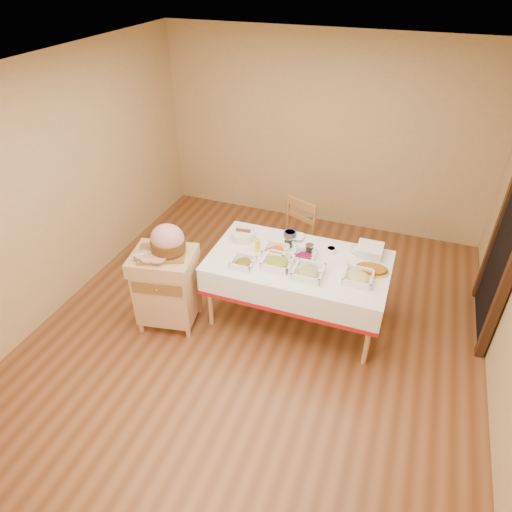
{
  "coord_description": "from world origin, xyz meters",
  "views": [
    {
      "loc": [
        1.2,
        -3.4,
        3.41
      ],
      "look_at": [
        -0.13,
        0.2,
        0.77
      ],
      "focal_mm": 32.0,
      "sensor_mm": 36.0,
      "label": 1
    }
  ],
  "objects_px": {
    "dining_table": "(298,273)",
    "butcher_cart": "(166,285)",
    "ham_on_board": "(167,242)",
    "mustard_bottle": "(257,245)",
    "dining_chair": "(291,242)",
    "preserve_jar_left": "(288,242)",
    "brass_platter": "(372,269)",
    "bread_basket": "(243,235)",
    "plate_stack": "(370,250)",
    "preserve_jar_right": "(309,250)"
  },
  "relations": [
    {
      "from": "preserve_jar_left",
      "to": "preserve_jar_right",
      "type": "bearing_deg",
      "value": -12.75
    },
    {
      "from": "ham_on_board",
      "to": "bread_basket",
      "type": "bearing_deg",
      "value": 51.76
    },
    {
      "from": "preserve_jar_left",
      "to": "plate_stack",
      "type": "bearing_deg",
      "value": 10.88
    },
    {
      "from": "dining_chair",
      "to": "plate_stack",
      "type": "height_order",
      "value": "dining_chair"
    },
    {
      "from": "ham_on_board",
      "to": "plate_stack",
      "type": "bearing_deg",
      "value": 24.84
    },
    {
      "from": "brass_platter",
      "to": "plate_stack",
      "type": "bearing_deg",
      "value": 102.78
    },
    {
      "from": "mustard_bottle",
      "to": "plate_stack",
      "type": "relative_size",
      "value": 0.66
    },
    {
      "from": "dining_chair",
      "to": "mustard_bottle",
      "type": "height_order",
      "value": "dining_chair"
    },
    {
      "from": "dining_table",
      "to": "bread_basket",
      "type": "bearing_deg",
      "value": 165.24
    },
    {
      "from": "dining_table",
      "to": "dining_chair",
      "type": "bearing_deg",
      "value": 111.74
    },
    {
      "from": "plate_stack",
      "to": "brass_platter",
      "type": "distance_m",
      "value": 0.3
    },
    {
      "from": "dining_table",
      "to": "butcher_cart",
      "type": "distance_m",
      "value": 1.37
    },
    {
      "from": "bread_basket",
      "to": "dining_table",
      "type": "bearing_deg",
      "value": -14.76
    },
    {
      "from": "dining_table",
      "to": "ham_on_board",
      "type": "relative_size",
      "value": 3.81
    },
    {
      "from": "preserve_jar_left",
      "to": "preserve_jar_right",
      "type": "xyz_separation_m",
      "value": [
        0.24,
        -0.05,
        -0.0
      ]
    },
    {
      "from": "dining_chair",
      "to": "preserve_jar_right",
      "type": "distance_m",
      "value": 0.68
    },
    {
      "from": "ham_on_board",
      "to": "mustard_bottle",
      "type": "bearing_deg",
      "value": 34.21
    },
    {
      "from": "plate_stack",
      "to": "butcher_cart",
      "type": "bearing_deg",
      "value": -154.78
    },
    {
      "from": "dining_table",
      "to": "plate_stack",
      "type": "distance_m",
      "value": 0.78
    },
    {
      "from": "brass_platter",
      "to": "preserve_jar_left",
      "type": "bearing_deg",
      "value": 171.29
    },
    {
      "from": "butcher_cart",
      "to": "brass_platter",
      "type": "bearing_deg",
      "value": 16.97
    },
    {
      "from": "dining_table",
      "to": "plate_stack",
      "type": "height_order",
      "value": "plate_stack"
    },
    {
      "from": "butcher_cart",
      "to": "preserve_jar_right",
      "type": "xyz_separation_m",
      "value": [
        1.32,
        0.68,
        0.31
      ]
    },
    {
      "from": "preserve_jar_left",
      "to": "brass_platter",
      "type": "bearing_deg",
      "value": -8.71
    },
    {
      "from": "dining_chair",
      "to": "preserve_jar_right",
      "type": "relative_size",
      "value": 9.14
    },
    {
      "from": "butcher_cart",
      "to": "dining_chair",
      "type": "bearing_deg",
      "value": 50.41
    },
    {
      "from": "preserve_jar_left",
      "to": "plate_stack",
      "type": "distance_m",
      "value": 0.84
    },
    {
      "from": "dining_table",
      "to": "butcher_cart",
      "type": "relative_size",
      "value": 2.08
    },
    {
      "from": "dining_table",
      "to": "ham_on_board",
      "type": "bearing_deg",
      "value": -157.55
    },
    {
      "from": "preserve_jar_left",
      "to": "dining_table",
      "type": "bearing_deg",
      "value": -49.52
    },
    {
      "from": "dining_chair",
      "to": "ham_on_board",
      "type": "xyz_separation_m",
      "value": [
        -0.94,
        -1.16,
        0.49
      ]
    },
    {
      "from": "preserve_jar_left",
      "to": "mustard_bottle",
      "type": "xyz_separation_m",
      "value": [
        -0.28,
        -0.19,
        0.02
      ]
    },
    {
      "from": "preserve_jar_left",
      "to": "mustard_bottle",
      "type": "height_order",
      "value": "mustard_bottle"
    },
    {
      "from": "ham_on_board",
      "to": "butcher_cart",
      "type": "bearing_deg",
      "value": -141.98
    },
    {
      "from": "ham_on_board",
      "to": "preserve_jar_left",
      "type": "distance_m",
      "value": 1.26
    },
    {
      "from": "ham_on_board",
      "to": "mustard_bottle",
      "type": "distance_m",
      "value": 0.93
    },
    {
      "from": "preserve_jar_left",
      "to": "mustard_bottle",
      "type": "relative_size",
      "value": 0.68
    },
    {
      "from": "bread_basket",
      "to": "plate_stack",
      "type": "distance_m",
      "value": 1.34
    },
    {
      "from": "dining_table",
      "to": "plate_stack",
      "type": "relative_size",
      "value": 7.05
    },
    {
      "from": "preserve_jar_right",
      "to": "plate_stack",
      "type": "bearing_deg",
      "value": 20.08
    },
    {
      "from": "mustard_bottle",
      "to": "brass_platter",
      "type": "bearing_deg",
      "value": 2.58
    },
    {
      "from": "dining_table",
      "to": "preserve_jar_right",
      "type": "bearing_deg",
      "value": 65.22
    },
    {
      "from": "mustard_bottle",
      "to": "bread_basket",
      "type": "xyz_separation_m",
      "value": [
        -0.22,
        0.16,
        -0.03
      ]
    },
    {
      "from": "mustard_bottle",
      "to": "plate_stack",
      "type": "height_order",
      "value": "mustard_bottle"
    },
    {
      "from": "ham_on_board",
      "to": "brass_platter",
      "type": "bearing_deg",
      "value": 16.33
    },
    {
      "from": "butcher_cart",
      "to": "brass_platter",
      "type": "height_order",
      "value": "butcher_cart"
    },
    {
      "from": "preserve_jar_left",
      "to": "brass_platter",
      "type": "relative_size",
      "value": 0.37
    },
    {
      "from": "mustard_bottle",
      "to": "brass_platter",
      "type": "xyz_separation_m",
      "value": [
        1.17,
        0.05,
        -0.06
      ]
    },
    {
      "from": "dining_table",
      "to": "bread_basket",
      "type": "xyz_separation_m",
      "value": [
        -0.67,
        0.18,
        0.21
      ]
    },
    {
      "from": "dining_chair",
      "to": "plate_stack",
      "type": "relative_size",
      "value": 3.9
    }
  ]
}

